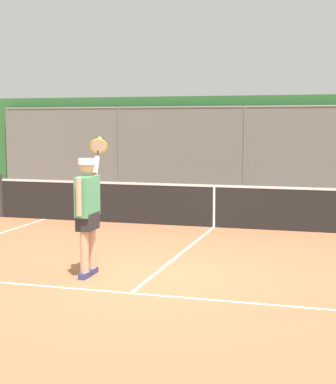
% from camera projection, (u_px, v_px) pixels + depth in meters
% --- Properties ---
extents(ground_plane, '(60.00, 60.00, 0.00)m').
position_uv_depth(ground_plane, '(152.00, 277.00, 9.20)').
color(ground_plane, '#A8603D').
extents(court_line_markings, '(8.48, 10.13, 0.01)m').
position_uv_depth(court_line_markings, '(123.00, 299.00, 8.01)').
color(court_line_markings, white).
rests_on(court_line_markings, ground).
extents(fence_backdrop, '(18.38, 1.37, 3.13)m').
position_uv_depth(fence_backdrop, '(248.00, 150.00, 18.00)').
color(fence_backdrop, slate).
rests_on(fence_backdrop, ground).
extents(tennis_net, '(10.90, 0.09, 1.07)m').
position_uv_depth(tennis_net, '(214.00, 205.00, 13.56)').
color(tennis_net, '#2D2D2D').
rests_on(tennis_net, ground).
extents(tennis_player, '(0.49, 1.46, 2.10)m').
position_uv_depth(tennis_player, '(88.00, 206.00, 9.16)').
color(tennis_player, navy).
rests_on(tennis_player, ground).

